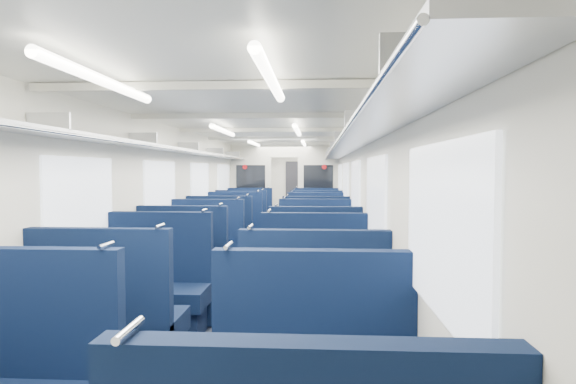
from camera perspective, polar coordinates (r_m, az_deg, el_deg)
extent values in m
cube|color=black|center=(9.77, -1.55, -7.23)|extent=(2.80, 18.00, 0.01)
cube|color=white|center=(9.65, -1.56, 6.65)|extent=(2.80, 18.00, 0.01)
cube|color=beige|center=(9.86, -9.68, -0.30)|extent=(0.02, 18.00, 2.35)
cube|color=black|center=(9.93, -9.56, -5.06)|extent=(0.03, 17.90, 0.70)
cube|color=beige|center=(9.62, 6.78, -0.36)|extent=(0.02, 18.00, 2.35)
cube|color=black|center=(9.69, 6.67, -5.23)|extent=(0.03, 17.90, 0.70)
cube|color=beige|center=(18.61, 0.89, 1.11)|extent=(2.80, 0.02, 2.35)
cube|color=#B2B5BA|center=(9.81, -8.69, 4.34)|extent=(0.34, 17.40, 0.04)
cylinder|color=silver|center=(9.78, -7.66, 4.23)|extent=(0.02, 17.40, 0.02)
cube|color=#B2B5BA|center=(4.16, -26.60, 7.50)|extent=(0.34, 0.03, 0.14)
cube|color=#B2B5BA|center=(5.97, -16.88, 6.11)|extent=(0.34, 0.03, 0.14)
cube|color=#B2B5BA|center=(7.87, -11.79, 5.31)|extent=(0.34, 0.03, 0.14)
cube|color=#B2B5BA|center=(9.82, -8.70, 4.80)|extent=(0.34, 0.03, 0.14)
cube|color=#B2B5BA|center=(11.78, -6.64, 4.45)|extent=(0.34, 0.03, 0.14)
cube|color=#B2B5BA|center=(13.75, -5.16, 4.20)|extent=(0.34, 0.03, 0.14)
cube|color=#B2B5BA|center=(15.73, -4.06, 4.01)|extent=(0.34, 0.03, 0.14)
cube|color=#B2B5BA|center=(17.71, -3.21, 3.86)|extent=(0.34, 0.03, 0.14)
cube|color=#B2B5BA|center=(9.60, 5.73, 4.39)|extent=(0.34, 17.40, 0.04)
cylinder|color=silver|center=(9.59, 4.66, 4.28)|extent=(0.02, 17.40, 0.02)
cube|color=#B2B5BA|center=(1.67, 16.82, 15.37)|extent=(0.34, 0.03, 0.14)
cube|color=#B2B5BA|center=(3.63, 9.45, 8.50)|extent=(0.34, 0.03, 0.14)
cube|color=#B2B5BA|center=(5.61, 7.33, 6.44)|extent=(0.34, 0.03, 0.14)
cube|color=#B2B5BA|center=(7.61, 6.32, 5.45)|extent=(0.34, 0.03, 0.14)
cube|color=#B2B5BA|center=(9.60, 5.74, 4.87)|extent=(0.34, 0.03, 0.14)
cube|color=#B2B5BA|center=(11.60, 5.35, 4.49)|extent=(0.34, 0.03, 0.14)
cube|color=#B2B5BA|center=(13.60, 5.08, 4.22)|extent=(0.34, 0.03, 0.14)
cube|color=#B2B5BA|center=(15.60, 4.88, 4.02)|extent=(0.34, 0.03, 0.14)
cube|color=#B2B5BA|center=(17.60, 4.72, 3.87)|extent=(0.34, 0.03, 0.14)
cube|color=white|center=(4.93, -23.40, -0.56)|extent=(0.02, 1.30, 0.75)
cube|color=white|center=(7.05, -14.92, 0.47)|extent=(0.02, 1.30, 0.75)
cube|color=white|center=(9.26, -10.42, 1.02)|extent=(0.02, 1.30, 0.75)
cube|color=white|center=(11.51, -7.67, 1.35)|extent=(0.02, 1.30, 0.75)
cube|color=white|center=(14.27, -5.49, 1.61)|extent=(0.02, 1.30, 0.75)
cube|color=white|center=(16.54, -4.24, 1.76)|extent=(0.02, 1.30, 0.75)
cube|color=white|center=(2.17, 17.67, -4.31)|extent=(0.02, 1.30, 0.75)
cube|color=white|center=(4.43, 10.38, -0.73)|extent=(0.02, 1.30, 0.75)
cube|color=white|center=(6.71, 8.03, 0.43)|extent=(0.02, 1.30, 0.75)
cube|color=white|center=(9.01, 6.88, 1.00)|extent=(0.02, 1.30, 0.75)
cube|color=white|center=(11.30, 6.20, 1.34)|extent=(0.02, 1.30, 0.75)
cube|color=white|center=(14.10, 5.67, 1.60)|extent=(0.02, 1.30, 0.75)
cube|color=white|center=(16.40, 5.36, 1.75)|extent=(0.02, 1.30, 0.75)
cube|color=silver|center=(3.74, -9.91, 12.34)|extent=(2.70, 0.06, 0.06)
cube|color=silver|center=(5.69, -5.17, 9.03)|extent=(2.70, 0.06, 0.06)
cube|color=silver|center=(7.66, -2.90, 7.39)|extent=(2.70, 0.06, 0.06)
cube|color=silver|center=(9.65, -1.56, 6.42)|extent=(2.70, 0.06, 0.06)
cube|color=silver|center=(11.64, -0.69, 5.77)|extent=(2.70, 0.06, 0.06)
cube|color=silver|center=(13.63, -0.07, 5.32)|extent=(2.70, 0.06, 0.06)
cube|color=silver|center=(15.62, 0.39, 4.98)|extent=(2.70, 0.06, 0.06)
cube|color=silver|center=(17.62, 0.74, 4.72)|extent=(2.70, 0.06, 0.06)
cylinder|color=white|center=(3.44, -21.06, 12.21)|extent=(0.07, 1.60, 0.07)
cylinder|color=white|center=(7.25, -7.70, 7.24)|extent=(0.07, 1.60, 0.07)
cylinder|color=white|center=(10.70, -4.04, 5.77)|extent=(0.07, 1.60, 0.07)
cylinder|color=white|center=(15.16, -1.80, 4.86)|extent=(0.07, 1.60, 0.07)
cylinder|color=white|center=(3.16, -2.06, 13.27)|extent=(0.07, 1.60, 0.07)
cylinder|color=white|center=(7.12, 1.09, 7.35)|extent=(0.07, 1.60, 0.07)
cylinder|color=white|center=(10.61, 1.89, 5.80)|extent=(0.07, 1.60, 0.07)
cylinder|color=white|center=(15.10, 2.38, 4.87)|extent=(0.07, 1.60, 0.07)
cube|color=black|center=(18.56, 0.88, 0.57)|extent=(0.75, 0.06, 2.00)
cube|color=silver|center=(12.50, -4.43, 0.35)|extent=(1.05, 0.08, 2.35)
cube|color=black|center=(12.44, -4.46, 1.37)|extent=(0.76, 0.02, 0.80)
cylinder|color=red|center=(12.46, -5.15, 2.98)|extent=(0.12, 0.01, 0.12)
cube|color=silver|center=(12.38, 3.62, 0.33)|extent=(1.05, 0.08, 2.35)
cube|color=black|center=(12.32, 3.63, 1.36)|extent=(0.76, 0.02, 0.80)
cylinder|color=red|center=(12.32, 4.33, 2.99)|extent=(0.12, 0.01, 0.12)
cube|color=silver|center=(12.41, -0.42, 4.96)|extent=(0.70, 0.08, 0.35)
cylinder|color=silver|center=(1.39, -18.42, -15.33)|extent=(0.02, 0.17, 0.02)
cube|color=#0B1A38|center=(3.30, -28.63, -16.30)|extent=(1.14, 0.11, 1.21)
cylinder|color=silver|center=(2.92, -20.86, -5.92)|extent=(0.02, 0.17, 0.02)
cube|color=#0B1A38|center=(2.86, 3.03, -18.93)|extent=(1.14, 0.11, 1.21)
cylinder|color=silver|center=(2.74, -7.11, -6.33)|extent=(0.02, 0.17, 0.02)
cube|color=#0B1A38|center=(4.35, -20.06, -14.73)|extent=(1.14, 0.59, 0.19)
cube|color=black|center=(4.43, -20.01, -17.74)|extent=(1.04, 0.48, 0.29)
cube|color=#0B1A38|center=(4.07, -21.52, -12.50)|extent=(1.14, 0.11, 1.21)
cylinder|color=silver|center=(3.78, -15.04, -3.92)|extent=(0.02, 0.17, 0.02)
cube|color=#0B1A38|center=(4.02, 3.16, -16.07)|extent=(1.14, 0.59, 0.19)
cube|color=black|center=(4.10, 3.15, -19.29)|extent=(1.04, 0.48, 0.29)
cube|color=#0B1A38|center=(3.71, 3.15, -13.82)|extent=(1.14, 0.11, 1.21)
cylinder|color=silver|center=(3.62, -4.49, -4.13)|extent=(0.02, 0.17, 0.02)
cube|color=#0B1A38|center=(5.19, -15.84, -11.82)|extent=(1.14, 0.59, 0.19)
cube|color=black|center=(5.26, -15.80, -14.39)|extent=(1.04, 0.48, 0.29)
cube|color=#0B1A38|center=(5.36, -15.00, -8.75)|extent=(1.14, 0.11, 1.21)
cylinder|color=silver|center=(5.14, -9.99, -2.14)|extent=(0.02, 0.17, 0.02)
cube|color=#0B1A38|center=(4.90, 3.23, -12.60)|extent=(1.14, 0.59, 0.19)
cube|color=black|center=(4.97, 3.22, -15.31)|extent=(1.04, 0.48, 0.29)
cube|color=#0B1A38|center=(5.08, 3.25, -9.31)|extent=(1.14, 0.11, 1.21)
cylinder|color=silver|center=(5.01, -2.24, -2.23)|extent=(0.02, 0.17, 0.02)
cube|color=#0B1A38|center=(6.45, -11.81, -8.92)|extent=(1.14, 0.59, 0.19)
cube|color=black|center=(6.50, -11.79, -11.02)|extent=(1.04, 0.48, 0.29)
cube|color=#0B1A38|center=(6.18, -12.43, -7.22)|extent=(1.14, 0.11, 1.21)
cylinder|color=silver|center=(5.99, -8.05, -1.46)|extent=(0.02, 0.17, 0.02)
cube|color=#0B1A38|center=(6.19, 3.29, -9.36)|extent=(1.14, 0.59, 0.19)
cube|color=black|center=(6.25, 3.29, -11.54)|extent=(1.04, 0.48, 0.29)
cube|color=#0B1A38|center=(5.91, 3.29, -7.61)|extent=(1.14, 0.11, 1.21)
cylinder|color=silver|center=(5.85, -1.42, -1.53)|extent=(0.02, 0.17, 0.02)
cube|color=#0B1A38|center=(7.26, -10.02, -7.61)|extent=(1.14, 0.59, 0.19)
cube|color=black|center=(7.31, -10.00, -9.48)|extent=(1.04, 0.48, 0.29)
cube|color=#0B1A38|center=(7.46, -9.59, -5.49)|extent=(1.14, 0.11, 1.21)
cylinder|color=silver|center=(7.30, -5.95, -0.71)|extent=(0.02, 0.17, 0.02)
cube|color=#0B1A38|center=(7.21, 3.32, -7.64)|extent=(1.14, 0.59, 0.19)
cube|color=black|center=(7.26, 3.32, -9.53)|extent=(1.04, 0.48, 0.29)
cube|color=#0B1A38|center=(7.42, 3.33, -5.50)|extent=(1.14, 0.11, 1.21)
cylinder|color=silver|center=(7.37, -0.40, -0.66)|extent=(0.02, 0.17, 0.02)
cube|color=#0B1A38|center=(8.61, -7.82, -5.97)|extent=(1.14, 0.59, 0.19)
cube|color=black|center=(8.65, -7.81, -7.56)|extent=(1.04, 0.48, 0.29)
cube|color=#0B1A38|center=(8.34, -8.16, -4.61)|extent=(1.14, 0.11, 1.21)
cylinder|color=silver|center=(8.20, -4.90, -0.33)|extent=(0.02, 0.17, 0.02)
cube|color=#0B1A38|center=(8.43, 3.35, -6.14)|extent=(1.14, 0.59, 0.19)
cube|color=black|center=(8.47, 3.35, -7.77)|extent=(1.04, 0.48, 0.29)
cube|color=#0B1A38|center=(8.15, 3.35, -4.76)|extent=(1.14, 0.11, 1.21)
cylinder|color=silver|center=(8.11, -0.04, -0.36)|extent=(0.02, 0.17, 0.02)
cube|color=#0B1A38|center=(9.61, -6.62, -5.06)|extent=(1.14, 0.59, 0.19)
cube|color=black|center=(9.65, -6.61, -6.50)|extent=(1.04, 0.48, 0.29)
cube|color=#0B1A38|center=(9.82, -6.37, -3.51)|extent=(1.14, 0.11, 1.21)
cylinder|color=silver|center=(9.70, -3.59, 0.13)|extent=(0.02, 0.17, 0.02)
cube|color=#0B1A38|center=(9.34, 3.37, -5.27)|extent=(1.14, 0.59, 0.19)
cube|color=black|center=(9.38, 3.36, -6.75)|extent=(1.04, 0.48, 0.29)
cube|color=#0B1A38|center=(9.55, 3.37, -3.67)|extent=(1.14, 0.11, 1.21)
cylinder|color=silver|center=(9.52, 0.49, 0.09)|extent=(0.02, 0.17, 0.02)
cube|color=#0B1A38|center=(10.91, -5.39, -4.13)|extent=(1.14, 0.59, 0.19)
cube|color=black|center=(10.94, -5.38, -5.40)|extent=(1.04, 0.48, 0.29)
cube|color=#0B1A38|center=(10.65, -5.60, -3.02)|extent=(1.14, 0.11, 1.21)
cylinder|color=silver|center=(10.54, -3.03, 0.34)|extent=(0.02, 0.17, 0.02)
cube|color=#0B1A38|center=(10.75, 3.39, -4.23)|extent=(1.14, 0.59, 0.19)
cube|color=black|center=(10.78, 3.38, -5.51)|extent=(1.04, 0.48, 0.29)
cube|color=#0B1A38|center=(10.48, 3.39, -3.11)|extent=(1.14, 0.11, 1.21)
cylinder|color=silver|center=(10.45, 0.76, 0.32)|extent=(0.02, 0.17, 0.02)
cube|color=#0B1A38|center=(11.68, -4.79, -3.68)|extent=(1.14, 0.59, 0.19)
cube|color=black|center=(11.71, -4.79, -4.86)|extent=(1.04, 0.48, 0.29)
cube|color=#0B1A38|center=(11.90, -4.63, -2.42)|extent=(1.14, 0.11, 1.21)
cylinder|color=silver|center=(11.80, -2.32, 0.59)|extent=(0.02, 0.17, 0.02)
cube|color=#0B1A38|center=(11.54, 3.40, -3.75)|extent=(1.14, 0.59, 0.19)
cube|color=black|center=(11.57, 3.39, -4.95)|extent=(1.04, 0.48, 0.29)
cube|color=#0B1A38|center=(11.76, 3.40, -2.48)|extent=(1.14, 0.11, 1.21)
cylinder|color=silver|center=(11.73, 1.06, 0.58)|extent=(0.02, 0.17, 0.02)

